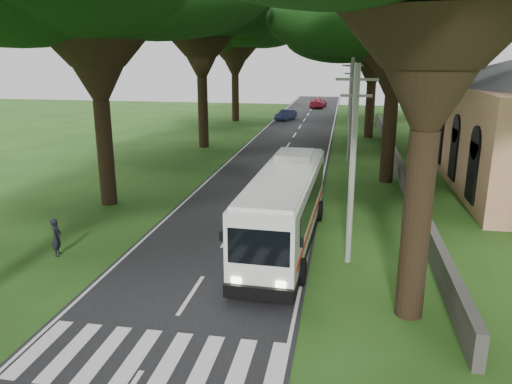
% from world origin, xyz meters
% --- Properties ---
extents(ground, '(140.00, 140.00, 0.00)m').
position_xyz_m(ground, '(0.00, 0.00, 0.00)').
color(ground, '#224313').
rests_on(ground, ground).
extents(road, '(8.00, 120.00, 0.04)m').
position_xyz_m(road, '(0.00, 25.00, 0.01)').
color(road, black).
rests_on(road, ground).
extents(crosswalk, '(8.00, 3.00, 0.01)m').
position_xyz_m(crosswalk, '(0.00, -2.00, 0.00)').
color(crosswalk, silver).
rests_on(crosswalk, ground).
extents(property_wall, '(0.35, 50.00, 1.20)m').
position_xyz_m(property_wall, '(9.00, 24.00, 0.60)').
color(property_wall, '#383533').
rests_on(property_wall, ground).
extents(pole_near, '(1.60, 0.24, 8.00)m').
position_xyz_m(pole_near, '(5.50, 6.00, 4.18)').
color(pole_near, gray).
rests_on(pole_near, ground).
extents(pole_mid, '(1.60, 0.24, 8.00)m').
position_xyz_m(pole_mid, '(5.50, 26.00, 4.18)').
color(pole_mid, gray).
rests_on(pole_mid, ground).
extents(pole_far, '(1.60, 0.24, 8.00)m').
position_xyz_m(pole_far, '(5.50, 46.00, 4.18)').
color(pole_far, gray).
rests_on(pole_far, ground).
extents(tree_l_midb, '(15.89, 15.89, 16.08)m').
position_xyz_m(tree_l_midb, '(-7.50, 30.00, 12.61)').
color(tree_l_midb, black).
rests_on(tree_l_midb, ground).
extents(tree_l_far, '(13.42, 13.42, 14.29)m').
position_xyz_m(tree_l_far, '(-8.50, 48.00, 11.29)').
color(tree_l_far, black).
rests_on(tree_l_far, ground).
extents(tree_r_mida, '(14.37, 14.37, 14.42)m').
position_xyz_m(tree_r_mida, '(8.00, 20.00, 11.25)').
color(tree_r_mida, black).
rests_on(tree_r_mida, ground).
extents(tree_r_midb, '(15.30, 15.30, 13.97)m').
position_xyz_m(tree_r_midb, '(7.50, 38.00, 10.64)').
color(tree_r_midb, black).
rests_on(tree_r_midb, ground).
extents(tree_r_far, '(14.31, 14.31, 13.93)m').
position_xyz_m(tree_r_far, '(8.50, 56.00, 10.79)').
color(tree_r_far, black).
rests_on(tree_r_far, ground).
extents(coach_bus, '(3.02, 11.67, 3.42)m').
position_xyz_m(coach_bus, '(2.70, 7.45, 1.84)').
color(coach_bus, white).
rests_on(coach_bus, ground).
extents(distant_car_b, '(2.58, 4.14, 1.29)m').
position_xyz_m(distant_car_b, '(-2.33, 49.76, 0.67)').
color(distant_car_b, navy).
rests_on(distant_car_b, road).
extents(distant_car_c, '(2.68, 5.35, 1.49)m').
position_xyz_m(distant_car_c, '(0.85, 64.85, 0.78)').
color(distant_car_c, maroon).
rests_on(distant_car_c, road).
extents(pedestrian, '(0.55, 0.69, 1.66)m').
position_xyz_m(pedestrian, '(-6.69, 4.50, 0.83)').
color(pedestrian, black).
rests_on(pedestrian, ground).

